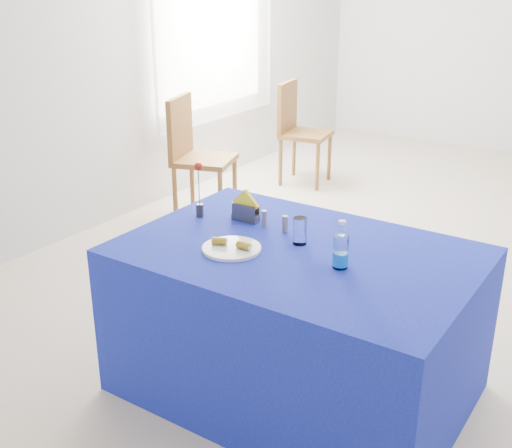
{
  "coord_description": "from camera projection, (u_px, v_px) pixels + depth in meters",
  "views": [
    {
      "loc": [
        1.31,
        -4.12,
        1.95
      ],
      "look_at": [
        -0.13,
        -1.96,
        0.92
      ],
      "focal_mm": 45.0,
      "sensor_mm": 36.0,
      "label": 1
    }
  ],
  "objects": [
    {
      "name": "drinking_glass",
      "position": [
        300.0,
        231.0,
        2.97
      ],
      "size": [
        0.06,
        0.06,
        0.13
      ],
      "primitive_type": "cylinder",
      "color": "white",
      "rests_on": "blue_table"
    },
    {
      "name": "window_pane",
      "position": [
        211.0,
        17.0,
        5.9
      ],
      "size": [
        0.04,
        1.5,
        1.6
      ],
      "primitive_type": "cube",
      "color": "white",
      "rests_on": "room_shell"
    },
    {
      "name": "room_shell",
      "position": [
        451.0,
        6.0,
        3.94
      ],
      "size": [
        7.0,
        7.0,
        7.0
      ],
      "color": "silver",
      "rests_on": "ground"
    },
    {
      "name": "floor",
      "position": [
        423.0,
        264.0,
        4.58
      ],
      "size": [
        7.0,
        7.0,
        0.0
      ],
      "primitive_type": "plane",
      "color": "beige",
      "rests_on": "ground"
    },
    {
      "name": "chair_win_a",
      "position": [
        194.0,
        149.0,
        5.25
      ],
      "size": [
        0.57,
        0.57,
        1.02
      ],
      "rotation": [
        0.0,
        0.0,
        1.89
      ],
      "color": "brown",
      "rests_on": "floor"
    },
    {
      "name": "napkin_holder",
      "position": [
        246.0,
        211.0,
        3.26
      ],
      "size": [
        0.16,
        0.06,
        0.17
      ],
      "color": "#3C3B40",
      "rests_on": "blue_table"
    },
    {
      "name": "salt_shaker",
      "position": [
        285.0,
        224.0,
        3.12
      ],
      "size": [
        0.03,
        0.03,
        0.08
      ],
      "primitive_type": "cylinder",
      "color": "slate",
      "rests_on": "blue_table"
    },
    {
      "name": "banana_pieces",
      "position": [
        232.0,
        243.0,
        2.92
      ],
      "size": [
        0.2,
        0.07,
        0.03
      ],
      "color": "yellow",
      "rests_on": "plate"
    },
    {
      "name": "plate",
      "position": [
        232.0,
        248.0,
        2.93
      ],
      "size": [
        0.27,
        0.27,
        0.01
      ],
      "primitive_type": "cylinder",
      "color": "silver",
      "rests_on": "blue_table"
    },
    {
      "name": "blue_table",
      "position": [
        296.0,
        321.0,
        3.08
      ],
      "size": [
        1.6,
        1.1,
        0.76
      ],
      "color": "#0F1891",
      "rests_on": "floor"
    },
    {
      "name": "chair_win_b",
      "position": [
        298.0,
        125.0,
        6.17
      ],
      "size": [
        0.51,
        0.51,
        0.98
      ],
      "rotation": [
        0.0,
        0.0,
        1.75
      ],
      "color": "brown",
      "rests_on": "floor"
    },
    {
      "name": "water_bottle",
      "position": [
        341.0,
        252.0,
        2.73
      ],
      "size": [
        0.07,
        0.07,
        0.21
      ],
      "color": "silver",
      "rests_on": "blue_table"
    },
    {
      "name": "curtain",
      "position": [
        217.0,
        18.0,
        5.87
      ],
      "size": [
        0.04,
        1.75,
        1.85
      ],
      "primitive_type": "cube",
      "color": "white",
      "rests_on": "room_shell"
    },
    {
      "name": "rose_vase",
      "position": [
        199.0,
        192.0,
        3.28
      ],
      "size": [
        0.04,
        0.04,
        0.29
      ],
      "color": "#28282D",
      "rests_on": "blue_table"
    },
    {
      "name": "pepper_shaker",
      "position": [
        264.0,
        219.0,
        3.18
      ],
      "size": [
        0.03,
        0.03,
        0.08
      ],
      "primitive_type": "cylinder",
      "color": "slate",
      "rests_on": "blue_table"
    }
  ]
}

